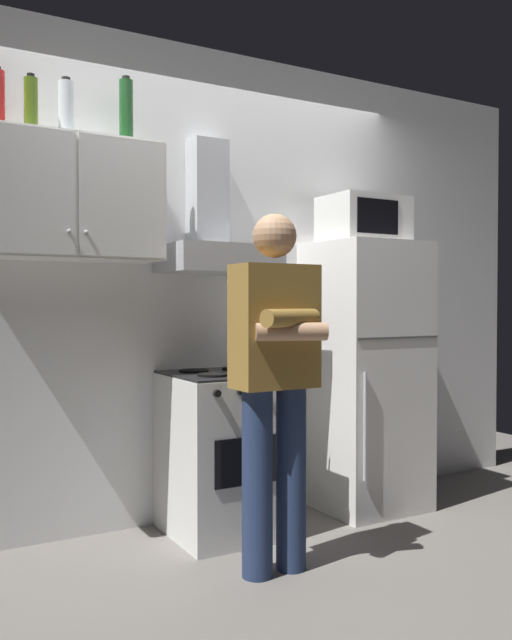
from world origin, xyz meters
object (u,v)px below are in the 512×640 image
upper_cabinet (68,199)px  microwave (364,220)px  refrigerator (365,375)px  cooking_pot (257,361)px  range_hood (215,238)px  person_standing (275,377)px  stove_oven (225,452)px  bottle_wine_green (126,112)px  bottle_olive_oil (31,104)px  bottle_vodka_clear (66,109)px

upper_cabinet → microwave: bearing=-3.5°
microwave → refrigerator: bearing=-89.1°
refrigerator → cooking_pot: (-0.82, -0.12, 0.13)m
range_hood → person_standing: 1.01m
stove_oven → bottle_wine_green: bottle_wine_green is taller
stove_oven → person_standing: (-0.05, -0.61, 0.47)m
stove_oven → person_standing: size_ratio=0.53×
refrigerator → person_standing: bearing=-148.8°
person_standing → cooking_pot: size_ratio=5.74×
range_hood → person_standing: bearing=-93.9°
range_hood → stove_oven: bearing=-90.0°
stove_oven → person_standing: bearing=-94.7°
upper_cabinet → bottle_olive_oil: 0.47m
stove_oven → bottle_vodka_clear: size_ratio=3.03×
upper_cabinet → stove_oven: upper_cabinet is taller
microwave → cooking_pot: size_ratio=1.68×
upper_cabinet → refrigerator: bearing=-4.1°
microwave → upper_cabinet: bearing=176.5°
range_hood → refrigerator: 1.25m
upper_cabinet → stove_oven: size_ratio=1.03×
bottle_olive_oil → refrigerator: bearing=-3.1°
bottle_vodka_clear → cooking_pot: bearing=-14.3°
person_standing → bottle_olive_oil: size_ratio=6.01×
refrigerator → bottle_vodka_clear: size_ratio=5.55×
range_hood → bottle_wine_green: (-0.50, 0.01, 0.62)m
person_standing → bottle_wine_green: bottle_wine_green is taller
stove_oven → cooking_pot: 0.53m
upper_cabinet → microwave: size_ratio=1.88×
person_standing → bottle_vodka_clear: bottle_vodka_clear is taller
upper_cabinet → refrigerator: 2.00m
range_hood → bottle_vodka_clear: bearing=-179.5°
refrigerator → bottle_olive_oil: (-1.93, 0.10, 1.38)m
upper_cabinet → refrigerator: (1.75, -0.12, -0.95)m
person_standing → bottle_vodka_clear: (-0.76, 0.73, 1.29)m
person_standing → bottle_olive_oil: bottle_olive_oil is taller
microwave → bottle_vodka_clear: bearing=176.7°
stove_oven → refrigerator: bearing=0.0°
person_standing → cooking_pot: person_standing is taller
bottle_vodka_clear → bottle_olive_oil: 0.17m
microwave → bottle_vodka_clear: bottle_vodka_clear is taller
person_standing → upper_cabinet: bearing=135.7°
range_hood → upper_cabinet: bearing=-179.9°
bottle_vodka_clear → bottle_olive_oil: bottle_vodka_clear is taller
cooking_pot → bottle_wine_green: bearing=158.1°
stove_oven → bottle_olive_oil: size_ratio=3.20×
range_hood → bottle_wine_green: 0.80m
upper_cabinet → range_hood: size_ratio=1.20×
cooking_pot → refrigerator: bearing=8.3°
stove_oven → cooking_pot: bearing=-42.5°
cooking_pot → bottle_wine_green: (-0.63, 0.25, 1.29)m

